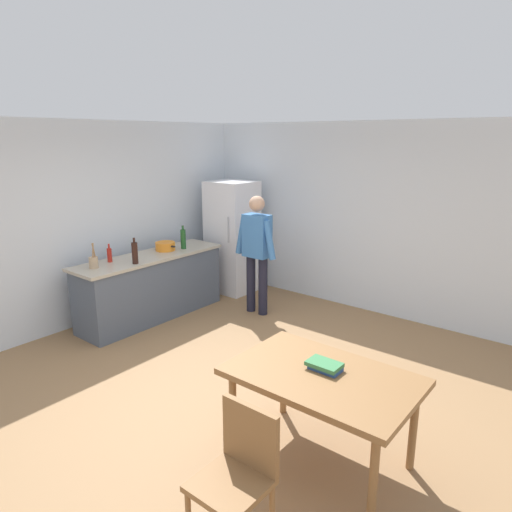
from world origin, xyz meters
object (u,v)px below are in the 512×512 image
object	(u,v)px
dining_table	(322,383)
bottle_sauce_red	(109,255)
chair	(239,468)
cooking_pot	(165,246)
bottle_wine_dark	(135,253)
refrigerator	(232,237)
book_stack	(325,366)
person	(257,247)
bottle_wine_green	(183,239)
utensil_jar	(94,262)

from	to	relation	value
dining_table	bottle_sauce_red	size ratio (longest dim) A/B	5.83
chair	cooking_pot	world-z (taller)	cooking_pot
dining_table	bottle_wine_dark	size ratio (longest dim) A/B	4.12
refrigerator	cooking_pot	world-z (taller)	refrigerator
book_stack	dining_table	bearing A→B (deg)	-73.18
chair	dining_table	bearing A→B (deg)	75.69
refrigerator	person	bearing A→B (deg)	-30.23
bottle_wine_green	book_stack	bearing A→B (deg)	-25.77
utensil_jar	bottle_wine_green	world-z (taller)	bottle_wine_green
utensil_jar	bottle_sauce_red	xyz separation A→B (m)	(-0.09, 0.29, 0.02)
utensil_jar	book_stack	distance (m)	3.43
person	cooking_pot	distance (m)	1.32
person	bottle_wine_green	size ratio (longest dim) A/B	5.00
person	bottle_wine_green	world-z (taller)	person
cooking_pot	bottle_sauce_red	xyz separation A→B (m)	(-0.08, -0.87, 0.04)
utensil_jar	bottle_wine_dark	xyz separation A→B (m)	(0.23, 0.45, 0.07)
person	book_stack	xyz separation A→B (m)	(2.33, -2.08, -0.20)
dining_table	book_stack	distance (m)	0.13
refrigerator	utensil_jar	xyz separation A→B (m)	(-0.14, -2.43, 0.08)
chair	bottle_wine_dark	world-z (taller)	bottle_wine_dark
dining_table	bottle_wine_dark	xyz separation A→B (m)	(-3.20, 0.71, 0.37)
bottle_wine_green	bottle_sauce_red	world-z (taller)	bottle_wine_green
bottle_wine_dark	bottle_sauce_red	bearing A→B (deg)	-154.64
person	bottle_wine_green	xyz separation A→B (m)	(-0.98, -0.48, 0.07)
utensil_jar	bottle_wine_green	xyz separation A→B (m)	(0.11, 1.40, 0.07)
cooking_pot	bottle_wine_dark	size ratio (longest dim) A/B	1.18
cooking_pot	dining_table	bearing A→B (deg)	-22.44
dining_table	book_stack	size ratio (longest dim) A/B	5.41
dining_table	bottle_wine_green	bearing A→B (deg)	153.48
person	dining_table	bearing A→B (deg)	-42.41
person	bottle_sauce_red	size ratio (longest dim) A/B	7.08
refrigerator	cooking_pot	xyz separation A→B (m)	(-0.16, -1.27, 0.06)
dining_table	bottle_wine_green	xyz separation A→B (m)	(-3.33, 1.66, 0.37)
book_stack	person	bearing A→B (deg)	138.21
chair	book_stack	world-z (taller)	chair
cooking_pot	chair	bearing A→B (deg)	-34.73
dining_table	utensil_jar	xyz separation A→B (m)	(-3.44, 0.27, 0.31)
bottle_wine_green	bottle_sauce_red	distance (m)	1.12
bottle_wine_green	chair	bearing A→B (deg)	-38.30
utensil_jar	chair	bearing A→B (deg)	-19.74
book_stack	cooking_pot	bearing A→B (deg)	158.36
refrigerator	person	world-z (taller)	refrigerator
bottle_wine_dark	cooking_pot	bearing A→B (deg)	109.40
dining_table	cooking_pot	xyz separation A→B (m)	(-3.46, 1.43, 0.29)
utensil_jar	person	bearing A→B (deg)	59.94
bottle_wine_dark	bottle_wine_green	bearing A→B (deg)	97.59
dining_table	book_stack	world-z (taller)	book_stack
person	refrigerator	bearing A→B (deg)	149.77
refrigerator	bottle_wine_green	world-z (taller)	refrigerator
bottle_sauce_red	person	bearing A→B (deg)	53.31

